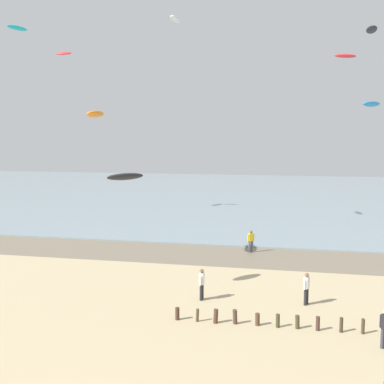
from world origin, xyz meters
TOP-DOWN VIEW (x-y plane):
  - wet_sand_strip at (0.00, 23.11)m, footprint 120.00×6.10m
  - sea at (0.00, 61.16)m, footprint 160.00×70.00m
  - groyne_mid at (6.60, 10.58)m, footprint 11.57×0.34m
  - person_nearest_camera at (2.01, 13.51)m, footprint 0.25×0.57m
  - person_left_flank at (3.79, 24.55)m, footprint 0.50×0.38m
  - person_right_flank at (7.53, 13.90)m, footprint 0.35×0.53m
  - kite_aloft_1 at (-21.33, 34.66)m, footprint 1.57×2.64m
  - kite_aloft_2 at (-3.88, 31.95)m, footprint 0.94×2.46m
  - kite_aloft_5 at (-17.39, 36.97)m, footprint 1.83×0.70m
  - kite_aloft_6 at (14.98, 44.80)m, footprint 1.15×3.31m
  - kite_aloft_7 at (-2.25, 13.58)m, footprint 2.06×2.18m
  - kite_aloft_9 at (12.15, 25.06)m, footprint 1.81×2.02m
  - kite_aloft_10 at (11.28, 34.75)m, footprint 2.24×1.46m
  - kite_aloft_12 at (-6.09, 18.68)m, footprint 0.91×2.43m

SIDE VIEW (x-z plane):
  - wet_sand_strip at x=0.00m, z-range 0.00..0.01m
  - sea at x=0.00m, z-range 0.00..0.10m
  - groyne_mid at x=6.60m, z-range -0.04..0.67m
  - person_nearest_camera at x=2.01m, z-range 0.06..1.77m
  - person_left_flank at x=3.79m, z-range 0.06..1.77m
  - person_right_flank at x=7.53m, z-range 0.06..1.77m
  - kite_aloft_7 at x=-2.25m, z-range 6.34..6.90m
  - kite_aloft_12 at x=-6.09m, z-range 9.97..10.56m
  - kite_aloft_9 at x=12.15m, z-range 10.84..11.36m
  - kite_aloft_10 at x=11.28m, z-range 15.88..16.22m
  - kite_aloft_5 at x=-17.39m, z-range 17.40..17.88m
  - kite_aloft_2 at x=-3.88m, z-range 19.05..19.61m
  - kite_aloft_1 at x=-21.33m, z-range 19.70..20.18m
  - kite_aloft_6 at x=14.98m, z-range 20.01..20.70m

